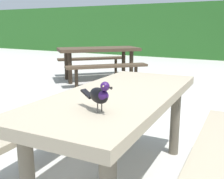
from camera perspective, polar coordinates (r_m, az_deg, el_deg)
picnic_table_foreground at (r=2.06m, az=1.45°, el=-5.52°), size 1.77×1.84×0.74m
bird_grackle at (r=1.52m, az=-2.55°, el=-1.08°), size 0.27×0.14×0.18m
picnic_table_mid_right at (r=6.29m, az=-2.83°, el=7.04°), size 2.40×2.40×0.74m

